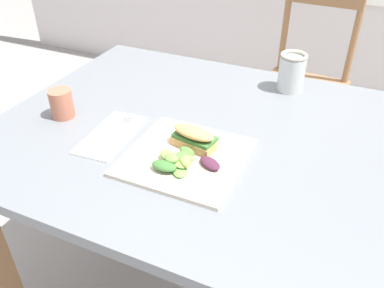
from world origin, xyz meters
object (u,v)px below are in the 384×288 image
at_px(dining_table, 195,165).
at_px(plate_lunch, 185,157).
at_px(chair_wooden_far, 304,85).
at_px(mason_jar_iced_tea, 291,74).
at_px(cup_extra_side, 62,104).
at_px(fork_on_napkin, 115,131).
at_px(sandwich_half_front, 194,137).

relative_size(dining_table, plate_lunch, 3.86).
relative_size(chair_wooden_far, mason_jar_iced_tea, 6.96).
distance_m(plate_lunch, cup_extra_side, 0.42).
bearing_deg(fork_on_napkin, cup_extra_side, 176.09).
distance_m(sandwich_half_front, fork_on_napkin, 0.24).
bearing_deg(sandwich_half_front, fork_on_napkin, -176.73).
bearing_deg(dining_table, fork_on_napkin, -150.01).
xyz_separation_m(chair_wooden_far, mason_jar_iced_tea, (0.04, -0.67, 0.35)).
relative_size(fork_on_napkin, cup_extra_side, 2.21).
xyz_separation_m(dining_table, sandwich_half_front, (0.04, -0.10, 0.17)).
bearing_deg(chair_wooden_far, mason_jar_iced_tea, -86.56).
xyz_separation_m(sandwich_half_front, fork_on_napkin, (-0.23, -0.01, -0.03)).
bearing_deg(mason_jar_iced_tea, plate_lunch, -106.87).
distance_m(dining_table, sandwich_half_front, 0.20).
xyz_separation_m(plate_lunch, cup_extra_side, (-0.42, 0.04, 0.04)).
bearing_deg(fork_on_napkin, dining_table, 29.99).
xyz_separation_m(chair_wooden_far, plate_lunch, (-0.11, -1.16, 0.30)).
bearing_deg(dining_table, cup_extra_side, -165.40).
xyz_separation_m(dining_table, fork_on_napkin, (-0.19, -0.11, 0.14)).
distance_m(dining_table, cup_extra_side, 0.43).
distance_m(plate_lunch, sandwich_half_front, 0.06).
bearing_deg(chair_wooden_far, plate_lunch, -95.30).
xyz_separation_m(dining_table, plate_lunch, (0.04, -0.14, 0.13)).
relative_size(mason_jar_iced_tea, cup_extra_side, 1.49).
bearing_deg(fork_on_napkin, plate_lunch, -7.66).
height_order(fork_on_napkin, mason_jar_iced_tea, mason_jar_iced_tea).
xyz_separation_m(sandwich_half_front, mason_jar_iced_tea, (0.15, 0.45, 0.02)).
bearing_deg(sandwich_half_front, plate_lunch, -94.02).
bearing_deg(mason_jar_iced_tea, sandwich_half_front, -108.08).
bearing_deg(plate_lunch, dining_table, 104.42).
bearing_deg(plate_lunch, cup_extra_side, 174.01).
relative_size(plate_lunch, cup_extra_side, 3.43).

